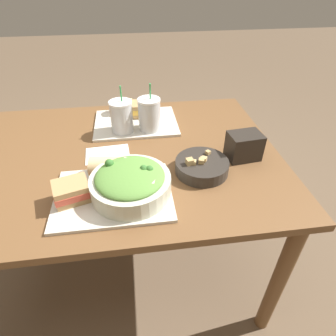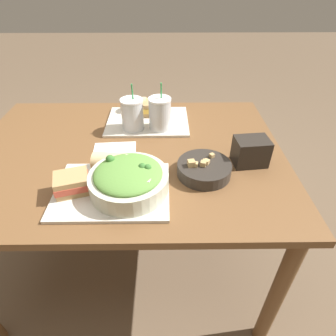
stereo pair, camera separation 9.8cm
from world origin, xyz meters
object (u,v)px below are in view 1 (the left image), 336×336
Objects in this scene: sandwich_far at (142,109)px; drink_cup_red at (149,115)px; salad_bowl at (131,182)px; baguette_near at (109,167)px; drink_cup_dark at (122,117)px; napkin_folded at (108,155)px; sandwich_near at (72,191)px; baguette_far at (123,106)px; soup_bowl at (202,166)px; chip_bag at (244,146)px.

sandwich_far is 0.58× the size of drink_cup_red.
baguette_near is at bearing 124.79° from salad_bowl.
drink_cup_dark reaches higher than napkin_folded.
sandwich_near is 0.16m from baguette_near.
baguette_far is 0.22m from drink_cup_red.
sandwich_near is 0.64m from sandwich_far.
napkin_folded is (-0.01, 0.15, -0.05)m from baguette_near.
baguette_near is 0.64× the size of drink_cup_dark.
baguette_near is 0.63× the size of drink_cup_red.
drink_cup_red is (0.18, 0.32, 0.03)m from baguette_near.
drink_cup_dark is at bearing -1.50° from baguette_near.
sandwich_far reaches higher than napkin_folded.
salad_bowl is 2.13× the size of sandwich_far.
baguette_near is (-0.34, 0.01, 0.02)m from soup_bowl.
drink_cup_dark is (0.17, 0.43, 0.03)m from sandwich_near.
sandwich_near is (-0.19, -0.00, -0.01)m from salad_bowl.
sandwich_far is 0.68× the size of napkin_folded.
baguette_far is (0.17, 0.62, 0.00)m from sandwich_near.
chip_bag is (0.35, -0.26, -0.03)m from drink_cup_red.
chip_bag is at bearing 20.73° from soup_bowl.
baguette_far is at bearing 1.22° from baguette_near.
sandwich_far is at bearing -9.80° from baguette_near.
salad_bowl reaches higher than chip_bag.
sandwich_far is 1.26× the size of baguette_far.
chip_bag is (0.47, -0.45, 0.01)m from baguette_far.
sandwich_near is 0.52m from drink_cup_red.
salad_bowl is 0.43m from drink_cup_dark.
baguette_near is at bearing 177.91° from soup_bowl.
chip_bag is at bearing -1.76° from sandwich_near.
drink_cup_red is 0.27m from napkin_folded.
chip_bag reaches higher than napkin_folded.
drink_cup_dark is (0.05, 0.32, 0.03)m from baguette_near.
baguette_far is 0.65m from chip_bag.
baguette_near is 1.36× the size of baguette_far.
chip_bag is (0.38, -0.41, 0.01)m from sandwich_far.
sandwich_far is at bearing 63.38° from napkin_folded.
drink_cup_red reaches higher than drink_cup_dark.
baguette_near is 0.53m from chip_bag.
drink_cup_dark is at bearing -121.63° from sandwich_far.
napkin_folded is (-0.36, 0.16, -0.02)m from soup_bowl.
chip_bag is at bearing -36.71° from drink_cup_red.
chip_bag is (0.19, 0.07, 0.03)m from soup_bowl.
drink_cup_red is (0.03, -0.15, 0.04)m from sandwich_far.
sandwich_near is 0.74× the size of napkin_folded.
soup_bowl is 1.59× the size of sandwich_far.
drink_cup_dark is at bearing 131.09° from soup_bowl.
salad_bowl is 1.97× the size of sandwich_near.
sandwich_near is 0.46m from drink_cup_dark.
sandwich_far is (0.07, 0.58, -0.01)m from salad_bowl.
salad_bowl is 0.58m from sandwich_far.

